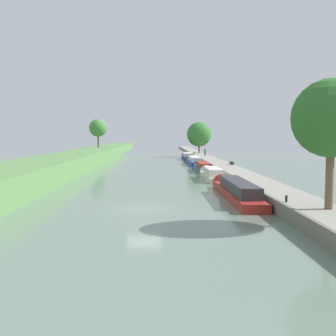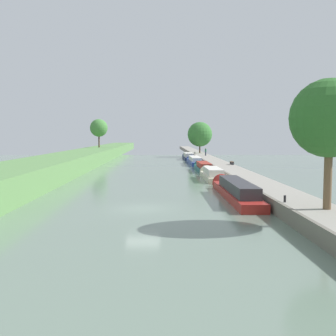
{
  "view_description": "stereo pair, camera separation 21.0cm",
  "coord_description": "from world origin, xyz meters",
  "px_view_note": "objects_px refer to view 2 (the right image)",
  "views": [
    {
      "loc": [
        1.08,
        -29.14,
        5.32
      ],
      "look_at": [
        2.3,
        24.05,
        1.0
      ],
      "focal_mm": 43.36,
      "sensor_mm": 36.0,
      "label": 1
    },
    {
      "loc": [
        1.29,
        -29.14,
        5.32
      ],
      "look_at": [
        2.3,
        24.05,
        1.0
      ],
      "focal_mm": 43.36,
      "sensor_mm": 36.0,
      "label": 2
    }
  ],
  "objects_px": {
    "narrowboat_navy": "(188,157)",
    "park_bench": "(232,162)",
    "narrowboat_cream": "(212,174)",
    "person_walking": "(206,152)",
    "mooring_bollard_far": "(195,153)",
    "narrowboat_teal": "(203,167)",
    "narrowboat_blue": "(194,161)",
    "mooring_bollard_near": "(285,199)",
    "narrowboat_red": "(235,190)"
  },
  "relations": [
    {
      "from": "narrowboat_navy",
      "to": "park_bench",
      "type": "distance_m",
      "value": 30.28
    },
    {
      "from": "narrowboat_cream",
      "to": "person_walking",
      "type": "bearing_deg",
      "value": 84.75
    },
    {
      "from": "mooring_bollard_far",
      "to": "person_walking",
      "type": "bearing_deg",
      "value": -80.22
    },
    {
      "from": "narrowboat_teal",
      "to": "park_bench",
      "type": "height_order",
      "value": "park_bench"
    },
    {
      "from": "park_bench",
      "to": "mooring_bollard_far",
      "type": "bearing_deg",
      "value": 94.03
    },
    {
      "from": "narrowboat_teal",
      "to": "narrowboat_cream",
      "type": "bearing_deg",
      "value": -90.71
    },
    {
      "from": "narrowboat_blue",
      "to": "narrowboat_navy",
      "type": "bearing_deg",
      "value": 90.33
    },
    {
      "from": "mooring_bollard_near",
      "to": "park_bench",
      "type": "xyz_separation_m",
      "value": [
        2.48,
        33.71,
        0.12
      ]
    },
    {
      "from": "mooring_bollard_near",
      "to": "mooring_bollard_far",
      "type": "relative_size",
      "value": 1.0
    },
    {
      "from": "narrowboat_blue",
      "to": "person_walking",
      "type": "distance_m",
      "value": 12.33
    },
    {
      "from": "person_walking",
      "to": "park_bench",
      "type": "xyz_separation_m",
      "value": [
        0.95,
        -26.36,
        -0.53
      ]
    },
    {
      "from": "person_walking",
      "to": "mooring_bollard_far",
      "type": "bearing_deg",
      "value": 99.78
    },
    {
      "from": "narrowboat_teal",
      "to": "park_bench",
      "type": "bearing_deg",
      "value": -10.68
    },
    {
      "from": "narrowboat_cream",
      "to": "narrowboat_red",
      "type": "bearing_deg",
      "value": -89.56
    },
    {
      "from": "person_walking",
      "to": "park_bench",
      "type": "bearing_deg",
      "value": -87.94
    },
    {
      "from": "person_walking",
      "to": "park_bench",
      "type": "distance_m",
      "value": 26.38
    },
    {
      "from": "narrowboat_red",
      "to": "narrowboat_blue",
      "type": "relative_size",
      "value": 1.03
    },
    {
      "from": "park_bench",
      "to": "person_walking",
      "type": "bearing_deg",
      "value": 92.06
    },
    {
      "from": "person_walking",
      "to": "mooring_bollard_far",
      "type": "relative_size",
      "value": 3.69
    },
    {
      "from": "narrowboat_red",
      "to": "narrowboat_blue",
      "type": "height_order",
      "value": "narrowboat_red"
    },
    {
      "from": "narrowboat_cream",
      "to": "narrowboat_blue",
      "type": "relative_size",
      "value": 0.71
    },
    {
      "from": "mooring_bollard_near",
      "to": "mooring_bollard_far",
      "type": "bearing_deg",
      "value": 90.0
    },
    {
      "from": "narrowboat_blue",
      "to": "mooring_bollard_near",
      "type": "height_order",
      "value": "narrowboat_blue"
    },
    {
      "from": "narrowboat_blue",
      "to": "mooring_bollard_far",
      "type": "bearing_deg",
      "value": 84.82
    },
    {
      "from": "narrowboat_cream",
      "to": "person_walking",
      "type": "height_order",
      "value": "person_walking"
    },
    {
      "from": "narrowboat_cream",
      "to": "mooring_bollard_far",
      "type": "xyz_separation_m",
      "value": [
        1.87,
        45.92,
        0.61
      ]
    },
    {
      "from": "narrowboat_teal",
      "to": "mooring_bollard_near",
      "type": "relative_size",
      "value": 26.29
    },
    {
      "from": "narrowboat_navy",
      "to": "park_bench",
      "type": "xyz_separation_m",
      "value": [
        4.44,
        -29.95,
        0.72
      ]
    },
    {
      "from": "narrowboat_teal",
      "to": "narrowboat_navy",
      "type": "relative_size",
      "value": 0.97
    },
    {
      "from": "narrowboat_cream",
      "to": "park_bench",
      "type": "height_order",
      "value": "narrowboat_cream"
    },
    {
      "from": "narrowboat_red",
      "to": "narrowboat_navy",
      "type": "xyz_separation_m",
      "value": [
        -0.2,
        55.41,
        -0.06
      ]
    },
    {
      "from": "narrowboat_red",
      "to": "mooring_bollard_far",
      "type": "relative_size",
      "value": 34.25
    },
    {
      "from": "narrowboat_teal",
      "to": "person_walking",
      "type": "xyz_separation_m",
      "value": [
        3.26,
        25.57,
        1.29
      ]
    },
    {
      "from": "narrowboat_blue",
      "to": "mooring_bollard_far",
      "type": "height_order",
      "value": "narrowboat_blue"
    },
    {
      "from": "mooring_bollard_far",
      "to": "narrowboat_navy",
      "type": "bearing_deg",
      "value": -110.34
    },
    {
      "from": "narrowboat_navy",
      "to": "mooring_bollard_far",
      "type": "height_order",
      "value": "narrowboat_navy"
    },
    {
      "from": "narrowboat_blue",
      "to": "narrowboat_navy",
      "type": "xyz_separation_m",
      "value": [
        -0.09,
        15.37,
        -0.02
      ]
    },
    {
      "from": "narrowboat_blue",
      "to": "mooring_bollard_near",
      "type": "xyz_separation_m",
      "value": [
        1.87,
        -48.29,
        0.58
      ]
    },
    {
      "from": "narrowboat_navy",
      "to": "person_walking",
      "type": "bearing_deg",
      "value": -45.75
    },
    {
      "from": "narrowboat_navy",
      "to": "mooring_bollard_near",
      "type": "height_order",
      "value": "narrowboat_navy"
    },
    {
      "from": "person_walking",
      "to": "mooring_bollard_far",
      "type": "xyz_separation_m",
      "value": [
        -1.53,
        8.88,
        -0.65
      ]
    },
    {
      "from": "narrowboat_teal",
      "to": "person_walking",
      "type": "height_order",
      "value": "person_walking"
    },
    {
      "from": "person_walking",
      "to": "narrowboat_blue",
      "type": "bearing_deg",
      "value": -106.11
    },
    {
      "from": "narrowboat_navy",
      "to": "park_bench",
      "type": "height_order",
      "value": "narrowboat_navy"
    },
    {
      "from": "narrowboat_cream",
      "to": "narrowboat_navy",
      "type": "relative_size",
      "value": 0.87
    },
    {
      "from": "narrowboat_cream",
      "to": "mooring_bollard_far",
      "type": "bearing_deg",
      "value": 87.66
    },
    {
      "from": "narrowboat_teal",
      "to": "narrowboat_blue",
      "type": "bearing_deg",
      "value": 90.59
    },
    {
      "from": "park_bench",
      "to": "narrowboat_blue",
      "type": "bearing_deg",
      "value": 106.63
    },
    {
      "from": "narrowboat_teal",
      "to": "mooring_bollard_near",
      "type": "xyz_separation_m",
      "value": [
        1.73,
        -34.5,
        0.64
      ]
    },
    {
      "from": "narrowboat_cream",
      "to": "park_bench",
      "type": "xyz_separation_m",
      "value": [
        4.35,
        10.68,
        0.73
      ]
    }
  ]
}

